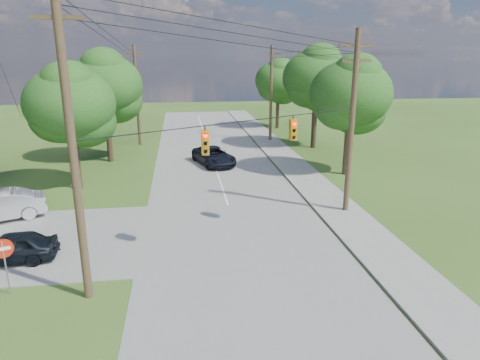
{
  "coord_description": "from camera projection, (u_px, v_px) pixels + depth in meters",
  "views": [
    {
      "loc": [
        -0.78,
        -15.1,
        9.17
      ],
      "look_at": [
        2.05,
        5.0,
        3.15
      ],
      "focal_mm": 32.0,
      "sensor_mm": 36.0,
      "label": 1
    }
  ],
  "objects": [
    {
      "name": "traffic_signals",
      "position": [
        252.0,
        135.0,
        20.03
      ],
      "size": [
        4.91,
        3.27,
        1.05
      ],
      "color": "#C5820B",
      "rests_on": "ground"
    },
    {
      "name": "pole_north_w",
      "position": [
        137.0,
        95.0,
        43.4
      ],
      "size": [
        2.0,
        0.32,
        10.0
      ],
      "color": "brown",
      "rests_on": "ground"
    },
    {
      "name": "pole_ne",
      "position": [
        352.0,
        121.0,
        24.27
      ],
      "size": [
        2.0,
        0.32,
        10.5
      ],
      "color": "brown",
      "rests_on": "ground"
    },
    {
      "name": "car_main_north",
      "position": [
        214.0,
        156.0,
        36.47
      ],
      "size": [
        3.91,
        5.81,
        1.48
      ],
      "primitive_type": "imported",
      "rotation": [
        0.0,
        0.0,
        0.3
      ],
      "color": "black",
      "rests_on": "main_road"
    },
    {
      "name": "tree_e_near",
      "position": [
        351.0,
        94.0,
        32.06
      ],
      "size": [
        6.2,
        6.2,
        8.81
      ],
      "color": "#463323",
      "rests_on": "ground"
    },
    {
      "name": "sidewalk_east",
      "position": [
        362.0,
        230.0,
        22.94
      ],
      "size": [
        2.6,
        100.0,
        0.12
      ],
      "primitive_type": "cube",
      "color": "gray",
      "rests_on": "ground"
    },
    {
      "name": "main_road",
      "position": [
        239.0,
        238.0,
        22.05
      ],
      "size": [
        10.0,
        100.0,
        0.03
      ],
      "primitive_type": "cube",
      "color": "gray",
      "rests_on": "ground"
    },
    {
      "name": "tree_w_far",
      "position": [
        100.0,
        82.0,
        45.39
      ],
      "size": [
        6.0,
        6.0,
        8.73
      ],
      "color": "#463323",
      "rests_on": "ground"
    },
    {
      "name": "ground",
      "position": [
        207.0,
        293.0,
        17.04
      ],
      "size": [
        140.0,
        140.0,
        0.0
      ],
      "primitive_type": "plane",
      "color": "#354E1A",
      "rests_on": "ground"
    },
    {
      "name": "car_cross_dark",
      "position": [
        10.0,
        248.0,
        19.35
      ],
      "size": [
        4.17,
        1.9,
        1.39
      ],
      "primitive_type": "imported",
      "rotation": [
        0.0,
        0.0,
        -1.51
      ],
      "color": "black",
      "rests_on": "cross_road"
    },
    {
      "name": "tree_w_mid",
      "position": [
        104.0,
        85.0,
        36.07
      ],
      "size": [
        6.4,
        6.4,
        9.22
      ],
      "color": "#463323",
      "rests_on": "ground"
    },
    {
      "name": "power_lines",
      "position": [
        216.0,
        54.0,
        25.6
      ],
      "size": [
        13.93,
        29.62,
        4.93
      ],
      "color": "black",
      "rests_on": "ground"
    },
    {
      "name": "pole_north_e",
      "position": [
        271.0,
        93.0,
        45.26
      ],
      "size": [
        2.0,
        0.32,
        10.0
      ],
      "color": "brown",
      "rests_on": "ground"
    },
    {
      "name": "tree_e_mid",
      "position": [
        316.0,
        78.0,
        41.43
      ],
      "size": [
        6.6,
        6.6,
        9.64
      ],
      "color": "#463323",
      "rests_on": "ground"
    },
    {
      "name": "tree_w_near",
      "position": [
        70.0,
        104.0,
        28.53
      ],
      "size": [
        6.0,
        6.0,
        8.4
      ],
      "color": "#463323",
      "rests_on": "ground"
    },
    {
      "name": "tree_e_far",
      "position": [
        278.0,
        81.0,
        52.97
      ],
      "size": [
        5.8,
        5.8,
        8.32
      ],
      "color": "#463323",
      "rests_on": "ground"
    },
    {
      "name": "do_not_enter_sign",
      "position": [
        4.0,
        255.0,
        16.47
      ],
      "size": [
        0.74,
        0.34,
        2.37
      ],
      "rotation": [
        0.0,
        0.0,
        0.41
      ],
      "color": "gray",
      "rests_on": "ground"
    },
    {
      "name": "pole_sw",
      "position": [
        71.0,
        141.0,
        15.04
      ],
      "size": [
        2.0,
        0.32,
        12.0
      ],
      "color": "brown",
      "rests_on": "ground"
    }
  ]
}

